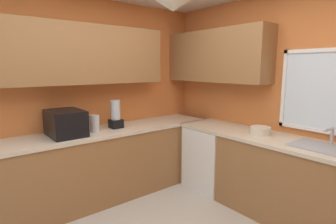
{
  "coord_description": "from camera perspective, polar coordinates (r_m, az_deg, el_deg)",
  "views": [
    {
      "loc": [
        1.48,
        -1.23,
        1.65
      ],
      "look_at": [
        -0.77,
        0.57,
        1.17
      ],
      "focal_mm": 28.66,
      "sensor_mm": 36.0,
      "label": 1
    }
  ],
  "objects": [
    {
      "name": "room_shell",
      "position": [
        2.51,
        3.54,
        11.08
      ],
      "size": [
        3.85,
        3.72,
        2.58
      ],
      "color": "#D17238",
      "rests_on": "ground_plane"
    },
    {
      "name": "counter_run_left",
      "position": [
        3.5,
        -15.87,
        -11.1
      ],
      "size": [
        0.65,
        3.33,
        0.88
      ],
      "color": "olive",
      "rests_on": "ground_plane"
    },
    {
      "name": "dishwasher",
      "position": [
        3.8,
        9.42,
        -9.57
      ],
      "size": [
        0.6,
        0.6,
        0.84
      ],
      "primitive_type": "cube",
      "color": "white",
      "rests_on": "ground_plane"
    },
    {
      "name": "kettle",
      "position": [
        3.35,
        -15.31,
        -2.34
      ],
      "size": [
        0.11,
        0.11,
        0.2
      ],
      "primitive_type": "cylinder",
      "color": "#B7B7BC",
      "rests_on": "counter_run_left"
    },
    {
      "name": "bowl",
      "position": [
        3.28,
        19.05,
        -3.76
      ],
      "size": [
        0.23,
        0.23,
        0.09
      ],
      "primitive_type": "cylinder",
      "color": "beige",
      "rests_on": "counter_run_back"
    },
    {
      "name": "sink_assembly",
      "position": [
        3.0,
        30.37,
        -6.45
      ],
      "size": [
        0.58,
        0.4,
        0.19
      ],
      "color": "#9EA0A5",
      "rests_on": "counter_run_back"
    },
    {
      "name": "microwave",
      "position": [
        3.25,
        -20.95,
        -2.2
      ],
      "size": [
        0.48,
        0.36,
        0.29
      ],
      "primitive_type": "cube",
      "color": "black",
      "rests_on": "counter_run_left"
    },
    {
      "name": "blender_appliance",
      "position": [
        3.48,
        -11.06,
        -0.72
      ],
      "size": [
        0.15,
        0.15,
        0.36
      ],
      "color": "black",
      "rests_on": "counter_run_left"
    },
    {
      "name": "counter_run_back",
      "position": [
        3.24,
        24.93,
        -13.34
      ],
      "size": [
        2.94,
        0.65,
        0.88
      ],
      "color": "olive",
      "rests_on": "ground_plane"
    }
  ]
}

